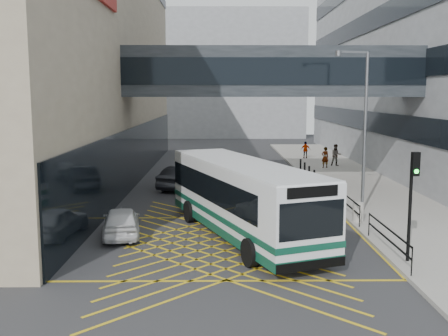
{
  "coord_description": "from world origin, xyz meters",
  "views": [
    {
      "loc": [
        -0.24,
        -21.18,
        6.13
      ],
      "look_at": [
        0.0,
        4.0,
        2.6
      ],
      "focal_mm": 42.0,
      "sensor_mm": 36.0,
      "label": 1
    }
  ],
  "objects_px": {
    "car_white": "(121,221)",
    "street_lamp": "(362,122)",
    "pedestrian_c": "(306,150)",
    "car_dark": "(183,177)",
    "bus": "(241,197)",
    "pedestrian_a": "(325,157)",
    "car_silver": "(218,169)",
    "pedestrian_b": "(336,155)",
    "traffic_light": "(412,191)",
    "litter_bin": "(358,212)"
  },
  "relations": [
    {
      "from": "car_dark",
      "to": "pedestrian_c",
      "type": "xyz_separation_m",
      "value": [
        10.52,
        15.19,
        0.19
      ]
    },
    {
      "from": "pedestrian_b",
      "to": "traffic_light",
      "type": "bearing_deg",
      "value": -94.93
    },
    {
      "from": "bus",
      "to": "car_dark",
      "type": "height_order",
      "value": "bus"
    },
    {
      "from": "street_lamp",
      "to": "pedestrian_c",
      "type": "xyz_separation_m",
      "value": [
        0.96,
        22.69,
        -3.83
      ]
    },
    {
      "from": "bus",
      "to": "car_dark",
      "type": "xyz_separation_m",
      "value": [
        -3.28,
        11.67,
        -1.0
      ]
    },
    {
      "from": "pedestrian_a",
      "to": "pedestrian_c",
      "type": "xyz_separation_m",
      "value": [
        -0.56,
        6.37,
        -0.06
      ]
    },
    {
      "from": "car_silver",
      "to": "pedestrian_b",
      "type": "distance_m",
      "value": 11.22
    },
    {
      "from": "bus",
      "to": "pedestrian_a",
      "type": "bearing_deg",
      "value": 48.31
    },
    {
      "from": "car_dark",
      "to": "car_white",
      "type": "bearing_deg",
      "value": 104.12
    },
    {
      "from": "car_dark",
      "to": "street_lamp",
      "type": "bearing_deg",
      "value": 165.41
    },
    {
      "from": "car_dark",
      "to": "litter_bin",
      "type": "relative_size",
      "value": 5.37
    },
    {
      "from": "pedestrian_a",
      "to": "bus",
      "type": "bearing_deg",
      "value": 57.03
    },
    {
      "from": "car_dark",
      "to": "litter_bin",
      "type": "height_order",
      "value": "car_dark"
    },
    {
      "from": "car_dark",
      "to": "litter_bin",
      "type": "bearing_deg",
      "value": 156.26
    },
    {
      "from": "bus",
      "to": "street_lamp",
      "type": "relative_size",
      "value": 1.46
    },
    {
      "from": "pedestrian_a",
      "to": "pedestrian_b",
      "type": "height_order",
      "value": "pedestrian_b"
    },
    {
      "from": "car_white",
      "to": "pedestrian_a",
      "type": "height_order",
      "value": "pedestrian_a"
    },
    {
      "from": "car_dark",
      "to": "pedestrian_b",
      "type": "bearing_deg",
      "value": -117.55
    },
    {
      "from": "traffic_light",
      "to": "pedestrian_a",
      "type": "xyz_separation_m",
      "value": [
        1.9,
        24.59,
        -1.75
      ]
    },
    {
      "from": "pedestrian_c",
      "to": "pedestrian_b",
      "type": "bearing_deg",
      "value": 109.56
    },
    {
      "from": "car_white",
      "to": "street_lamp",
      "type": "xyz_separation_m",
      "value": [
        11.49,
        4.14,
        4.11
      ]
    },
    {
      "from": "bus",
      "to": "car_white",
      "type": "relative_size",
      "value": 2.82
    },
    {
      "from": "bus",
      "to": "car_dark",
      "type": "distance_m",
      "value": 12.16
    },
    {
      "from": "traffic_light",
      "to": "pedestrian_b",
      "type": "height_order",
      "value": "traffic_light"
    },
    {
      "from": "car_white",
      "to": "pedestrian_b",
      "type": "bearing_deg",
      "value": -132.66
    },
    {
      "from": "traffic_light",
      "to": "bus",
      "type": "bearing_deg",
      "value": 136.97
    },
    {
      "from": "car_dark",
      "to": "bus",
      "type": "bearing_deg",
      "value": 129.22
    },
    {
      "from": "car_silver",
      "to": "pedestrian_c",
      "type": "xyz_separation_m",
      "value": [
        8.26,
        10.46,
        0.31
      ]
    },
    {
      "from": "car_white",
      "to": "car_silver",
      "type": "relative_size",
      "value": 1.01
    },
    {
      "from": "bus",
      "to": "pedestrian_a",
      "type": "relative_size",
      "value": 6.96
    },
    {
      "from": "traffic_light",
      "to": "litter_bin",
      "type": "distance_m",
      "value": 6.47
    },
    {
      "from": "car_white",
      "to": "pedestrian_a",
      "type": "relative_size",
      "value": 2.47
    },
    {
      "from": "street_lamp",
      "to": "car_white",
      "type": "bearing_deg",
      "value": -174.86
    },
    {
      "from": "street_lamp",
      "to": "traffic_light",
      "type": "bearing_deg",
      "value": -107.35
    },
    {
      "from": "pedestrian_a",
      "to": "car_dark",
      "type": "bearing_deg",
      "value": 26.38
    },
    {
      "from": "bus",
      "to": "pedestrian_c",
      "type": "distance_m",
      "value": 27.83
    },
    {
      "from": "car_dark",
      "to": "street_lamp",
      "type": "distance_m",
      "value": 12.8
    },
    {
      "from": "bus",
      "to": "street_lamp",
      "type": "bearing_deg",
      "value": 12.74
    },
    {
      "from": "car_dark",
      "to": "traffic_light",
      "type": "bearing_deg",
      "value": 143.71
    },
    {
      "from": "car_dark",
      "to": "pedestrian_b",
      "type": "height_order",
      "value": "pedestrian_b"
    },
    {
      "from": "car_silver",
      "to": "pedestrian_c",
      "type": "height_order",
      "value": "pedestrian_c"
    },
    {
      "from": "traffic_light",
      "to": "car_silver",
      "type": "bearing_deg",
      "value": 100.44
    },
    {
      "from": "car_white",
      "to": "pedestrian_c",
      "type": "distance_m",
      "value": 29.58
    },
    {
      "from": "car_silver",
      "to": "litter_bin",
      "type": "xyz_separation_m",
      "value": [
        6.68,
        -14.4,
        -0.04
      ]
    },
    {
      "from": "car_dark",
      "to": "pedestrian_b",
      "type": "xyz_separation_m",
      "value": [
        12.22,
        9.87,
        0.31
      ]
    },
    {
      "from": "pedestrian_b",
      "to": "street_lamp",
      "type": "bearing_deg",
      "value": -96.87
    },
    {
      "from": "pedestrian_a",
      "to": "pedestrian_c",
      "type": "bearing_deg",
      "value": -97.11
    },
    {
      "from": "car_white",
      "to": "pedestrian_a",
      "type": "distance_m",
      "value": 24.24
    },
    {
      "from": "bus",
      "to": "car_silver",
      "type": "xyz_separation_m",
      "value": [
        -1.02,
        16.4,
        -1.11
      ]
    },
    {
      "from": "bus",
      "to": "street_lamp",
      "type": "distance_m",
      "value": 8.13
    }
  ]
}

